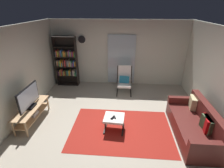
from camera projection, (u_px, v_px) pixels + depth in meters
ground_plane at (113, 125)px, 4.72m from camera, size 7.02×7.02×0.00m
wall_back at (118, 53)px, 6.79m from camera, size 5.60×0.06×2.60m
wall_left at (10, 80)px, 4.36m from camera, size 0.06×6.00×2.60m
glass_door_panel at (121, 60)px, 6.83m from camera, size 1.10×0.01×2.00m
area_rug at (121, 129)px, 4.57m from camera, size 2.68×1.84×0.01m
tv_stand at (32, 112)px, 4.78m from camera, size 0.44×1.39×0.48m
television at (29, 98)px, 4.59m from camera, size 0.20×0.98×0.62m
bookshelf_near_tv at (67, 62)px, 6.83m from camera, size 0.86×0.30×2.01m
leather_sofa at (195, 125)px, 4.27m from camera, size 0.83×1.96×0.83m
lounge_armchair at (124, 79)px, 6.35m from camera, size 0.56×0.65×1.02m
ottoman at (114, 119)px, 4.43m from camera, size 0.55×0.51×0.41m
tv_remote at (115, 117)px, 4.38m from camera, size 0.09×0.15×0.02m
cell_phone at (113, 118)px, 4.35m from camera, size 0.13×0.16×0.01m
wall_clock at (82, 39)px, 6.59m from camera, size 0.29×0.03×0.29m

